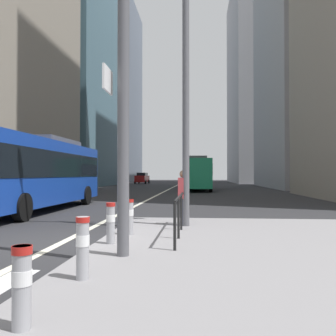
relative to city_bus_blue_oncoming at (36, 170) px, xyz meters
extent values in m
plane|color=#28282B|center=(4.03, 12.80, -1.84)|extent=(160.00, 160.00, 0.00)
cube|color=gray|center=(9.53, -8.20, -1.76)|extent=(9.00, 10.00, 0.15)
cube|color=silver|center=(5.28, -11.20, -1.83)|extent=(0.45, 3.20, 0.01)
cube|color=silver|center=(6.18, -11.20, -1.83)|extent=(0.45, 3.20, 0.01)
cube|color=beige|center=(4.03, 22.80, -1.83)|extent=(0.20, 80.00, 0.01)
cube|color=slate|center=(-11.97, 35.03, 15.45)|extent=(12.49, 20.13, 34.58)
cube|color=slate|center=(-11.97, 61.63, 18.11)|extent=(10.15, 24.45, 39.88)
cube|color=#9E9EA3|center=(21.03, 58.76, 18.33)|extent=(13.95, 25.43, 40.33)
cube|color=#14389E|center=(0.00, -0.03, -0.11)|extent=(2.51, 11.06, 2.75)
cube|color=black|center=(0.00, -0.03, 0.23)|extent=(2.55, 10.84, 1.10)
cube|color=#4C4C51|center=(0.00, 1.63, 1.41)|extent=(1.75, 3.98, 0.30)
cylinder|color=black|center=(1.20, -3.57, -1.34)|extent=(0.30, 1.00, 1.00)
cylinder|color=black|center=(1.20, 3.51, -1.34)|extent=(0.30, 1.00, 1.00)
cylinder|color=black|center=(-1.20, 3.51, -1.34)|extent=(0.30, 1.00, 1.00)
cube|color=#198456|center=(7.10, 21.85, -0.11)|extent=(2.82, 11.45, 2.75)
cube|color=black|center=(7.10, 21.85, 0.23)|extent=(2.85, 11.23, 1.10)
cube|color=#4C4C51|center=(7.14, 20.14, 1.41)|extent=(1.86, 4.15, 0.30)
cylinder|color=black|center=(5.79, 25.45, -1.34)|extent=(0.33, 1.01, 1.00)
cylinder|color=black|center=(8.19, 25.52, -1.34)|extent=(0.33, 1.01, 1.00)
cylinder|color=black|center=(6.00, 18.17, -1.34)|extent=(0.33, 1.01, 1.00)
cylinder|color=black|center=(8.40, 18.24, -1.34)|extent=(0.33, 1.01, 1.00)
cube|color=maroon|center=(-2.64, 46.98, -0.97)|extent=(1.99, 4.65, 1.10)
cube|color=black|center=(-2.63, 47.13, -0.16)|extent=(1.61, 2.54, 0.52)
cylinder|color=black|center=(-1.81, 45.38, -1.52)|extent=(0.25, 0.65, 0.64)
cylinder|color=black|center=(-3.62, 45.47, -1.52)|extent=(0.25, 0.65, 0.64)
cylinder|color=black|center=(-1.66, 48.49, -1.52)|extent=(0.25, 0.65, 0.64)
cylinder|color=black|center=(-3.48, 48.57, -1.52)|extent=(0.25, 0.65, 0.64)
cube|color=gold|center=(6.94, 52.60, -0.97)|extent=(1.80, 4.08, 1.10)
cube|color=black|center=(6.94, 52.45, -0.16)|extent=(1.51, 2.21, 0.52)
cylinder|color=black|center=(6.04, 53.99, -1.52)|extent=(0.22, 0.64, 0.64)
cylinder|color=black|center=(7.86, 53.98, -1.52)|extent=(0.22, 0.64, 0.64)
cylinder|color=black|center=(6.02, 51.22, -1.52)|extent=(0.22, 0.64, 0.64)
cylinder|color=black|center=(7.84, 51.21, -1.52)|extent=(0.22, 0.64, 0.64)
cube|color=#232838|center=(7.06, 47.89, -0.97)|extent=(1.87, 4.53, 1.10)
cube|color=black|center=(7.06, 47.74, -0.16)|extent=(1.55, 2.46, 0.52)
cylinder|color=black|center=(6.18, 49.44, -1.52)|extent=(0.23, 0.64, 0.64)
cylinder|color=black|center=(8.00, 49.40, -1.52)|extent=(0.23, 0.64, 0.64)
cylinder|color=black|center=(6.12, 46.38, -1.52)|extent=(0.23, 0.64, 0.64)
cylinder|color=black|center=(7.94, 46.35, -1.52)|extent=(0.23, 0.64, 0.64)
cylinder|color=#515156|center=(5.91, -9.03, 1.31)|extent=(0.22, 0.22, 6.00)
cube|color=white|center=(5.66, -9.21, 1.51)|extent=(0.04, 0.60, 0.44)
cylinder|color=#56565B|center=(6.92, -5.11, 2.31)|extent=(0.20, 0.20, 8.00)
cylinder|color=#99999E|center=(5.60, -12.20, -1.28)|extent=(0.18, 0.18, 0.80)
cylinder|color=white|center=(5.60, -12.20, -1.19)|extent=(0.19, 0.19, 0.14)
cylinder|color=#B21E19|center=(5.60, -12.20, -0.92)|extent=(0.20, 0.20, 0.08)
cylinder|color=#99999E|center=(5.65, -10.54, -1.24)|extent=(0.18, 0.18, 0.89)
cylinder|color=white|center=(5.65, -10.54, -1.14)|extent=(0.19, 0.19, 0.16)
cylinder|color=#B21E19|center=(5.65, -10.54, -0.84)|extent=(0.20, 0.20, 0.08)
cylinder|color=#99999E|center=(5.40, -7.93, -1.25)|extent=(0.18, 0.18, 0.88)
cylinder|color=white|center=(5.40, -7.93, -1.14)|extent=(0.19, 0.19, 0.16)
cylinder|color=#B21E19|center=(5.40, -7.93, -0.84)|extent=(0.20, 0.20, 0.08)
cylinder|color=#99999E|center=(5.59, -6.76, -1.25)|extent=(0.18, 0.18, 0.88)
cylinder|color=white|center=(5.59, -6.76, -1.14)|extent=(0.19, 0.19, 0.16)
cylinder|color=#B21E19|center=(5.59, -6.76, -0.84)|extent=(0.20, 0.20, 0.08)
cylinder|color=black|center=(6.83, -8.50, -1.21)|extent=(0.06, 0.06, 0.95)
cylinder|color=black|center=(6.83, -7.18, -1.21)|extent=(0.06, 0.06, 0.95)
cylinder|color=black|center=(6.83, -5.87, -1.21)|extent=(0.06, 0.06, 0.95)
cylinder|color=black|center=(6.83, -4.56, -1.21)|extent=(0.06, 0.06, 0.95)
cylinder|color=black|center=(6.83, -6.53, -0.74)|extent=(0.06, 3.94, 0.06)
cylinder|color=#2D334C|center=(6.85, -4.91, -1.29)|extent=(0.15, 0.15, 0.79)
cylinder|color=#2D334C|center=(6.83, -5.07, -1.29)|extent=(0.15, 0.15, 0.79)
cube|color=#B73D42|center=(6.84, -4.99, -0.60)|extent=(0.29, 0.41, 0.61)
sphere|color=#9E7556|center=(6.84, -4.99, -0.18)|extent=(0.22, 0.22, 0.22)
camera|label=1|loc=(7.30, -15.55, -0.19)|focal=38.43mm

